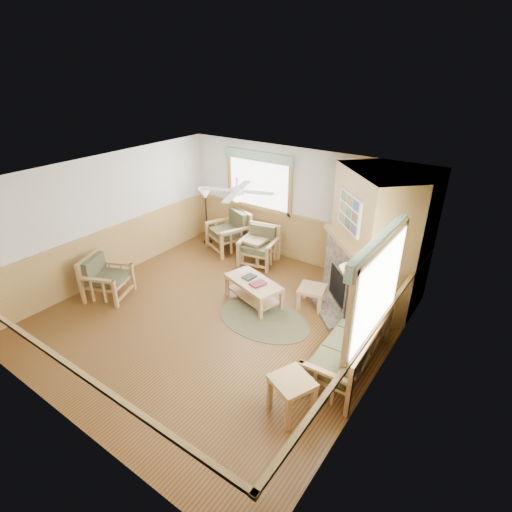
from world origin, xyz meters
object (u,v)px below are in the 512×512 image
Objects in this scene: armchair_back_left at (228,231)px; coffee_table at (253,291)px; sofa at (349,345)px; armchair_left at (107,278)px; end_table_chairs at (254,250)px; armchair_back_right at (259,246)px; floor_lamp_right at (346,306)px; floor_lamp_left at (206,216)px; end_table_sofa at (291,396)px; footstool at (312,297)px.

armchair_back_left is 2.55m from coffee_table.
sofa is 4.95m from armchair_left.
end_table_chairs is at bearing 141.67° from coffee_table.
floor_lamp_right is at bearing -40.25° from armchair_back_right.
armchair_left is at bearing -117.34° from end_table_chairs.
floor_lamp_left reaches higher than armchair_back_left.
armchair_back_left is at bearing 137.85° from end_table_sofa.
armchair_left is 1.48× the size of end_table_sofa.
armchair_back_left is at bearing -120.67° from sofa.
armchair_back_left is at bearing 156.91° from coffee_table.
floor_lamp_left is (-3.72, 1.14, 0.53)m from footstool.
armchair_back_left is at bearing -33.71° from armchair_left.
armchair_back_right is at bearing 130.49° from end_table_sofa.
armchair_left is 4.77m from floor_lamp_right.
armchair_back_left is 0.67× the size of floor_lamp_left.
floor_lamp_right reaches higher than footstool.
sofa reaches higher than end_table_sofa.
armchair_left is (-0.61, -3.18, -0.06)m from armchair_back_left.
armchair_back_left is 0.98m from end_table_chairs.
sofa reaches higher than footstool.
end_table_chairs is at bearing 11.74° from armchair_back_left.
coffee_table is 2.86m from end_table_sofa.
armchair_back_right is at bearing 138.14° from coffee_table.
armchair_back_right is 1.50× the size of end_table_sofa.
footstool is 0.34× the size of floor_lamp_left.
armchair_back_right is at bearing 150.76° from floor_lamp_right.
floor_lamp_left reaches higher than armchair_left.
end_table_sofa is 5.99m from floor_lamp_left.
armchair_left is 3.22m from floor_lamp_left.
armchair_back_left reaches higher than armchair_left.
floor_lamp_left is at bearing -158.77° from armchair_back_left.
footstool is (3.59, 2.06, -0.22)m from armchair_left.
floor_lamp_right is (0.96, -0.68, 0.52)m from footstool.
armchair_back_right is 1.01× the size of armchair_left.
floor_lamp_right is (2.88, -1.61, 0.30)m from armchair_back_right.
end_table_chairs is 1.75m from floor_lamp_left.
armchair_back_left reaches higher than sofa.
armchair_left is at bearing 174.48° from end_table_sofa.
armchair_back_right is (-3.20, 2.14, 0.00)m from sofa.
armchair_left is 1.45× the size of end_table_chairs.
sofa is at bearing -102.96° from armchair_left.
sofa is 3.96m from end_table_chairs.
footstool is (2.04, -0.93, -0.08)m from end_table_chairs.
armchair_back_left is 3.24m from armchair_left.
coffee_table is 2.07m from floor_lamp_right.
armchair_back_left is 0.78m from floor_lamp_left.
footstool is at bearing 144.75° from floor_lamp_right.
floor_lamp_right is at bearing 91.87° from end_table_sofa.
armchair_left is 0.59× the size of floor_lamp_right.
sofa is at bearing 0.50° from coffee_table.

